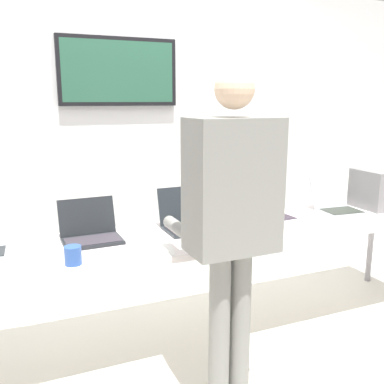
% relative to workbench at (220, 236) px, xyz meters
% --- Properties ---
extents(ground, '(8.00, 8.00, 0.04)m').
position_rel_workbench_xyz_m(ground, '(0.00, 0.00, -0.71)').
color(ground, silver).
extents(back_wall, '(8.00, 0.11, 2.55)m').
position_rel_workbench_xyz_m(back_wall, '(-0.01, 1.13, 0.60)').
color(back_wall, silver).
rests_on(back_wall, ground).
extents(workbench, '(3.39, 0.70, 0.73)m').
position_rel_workbench_xyz_m(workbench, '(0.00, 0.00, 0.00)').
color(workbench, white).
rests_on(workbench, ground).
extents(equipment_box, '(0.37, 0.34, 0.30)m').
position_rel_workbench_xyz_m(equipment_box, '(1.46, 0.06, 0.20)').
color(equipment_box, slate).
rests_on(equipment_box, workbench).
extents(laptop_station_1, '(0.35, 0.31, 0.24)m').
position_rel_workbench_xyz_m(laptop_station_1, '(-0.83, 0.12, 0.10)').
color(laptop_station_1, black).
rests_on(laptop_station_1, workbench).
extents(laptop_station_2, '(0.32, 0.32, 0.26)m').
position_rel_workbench_xyz_m(laptop_station_2, '(-0.20, 0.12, 0.11)').
color(laptop_station_2, '#20262A').
rests_on(laptop_station_2, workbench).
extents(laptop_station_3, '(0.38, 0.30, 0.25)m').
position_rel_workbench_xyz_m(laptop_station_3, '(0.42, 0.11, 0.10)').
color(laptop_station_3, '#AEADB5').
rests_on(laptop_station_3, workbench).
extents(laptop_station_4, '(0.33, 0.36, 0.25)m').
position_rel_workbench_xyz_m(laptop_station_4, '(1.04, 0.10, 0.10)').
color(laptop_station_4, '#AAB0B5').
rests_on(laptop_station_4, workbench).
extents(person, '(0.44, 0.59, 1.72)m').
position_rel_workbench_xyz_m(person, '(-0.25, -0.62, 0.36)').
color(person, gray).
rests_on(person, ground).
extents(coffee_mug, '(0.09, 0.09, 0.10)m').
position_rel_workbench_xyz_m(coffee_mug, '(-0.98, -0.25, 0.09)').
color(coffee_mug, '#2D52A0').
rests_on(coffee_mug, workbench).
extents(paper_sheet, '(0.27, 0.33, 0.00)m').
position_rel_workbench_xyz_m(paper_sheet, '(-0.51, -0.17, 0.05)').
color(paper_sheet, white).
rests_on(paper_sheet, workbench).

